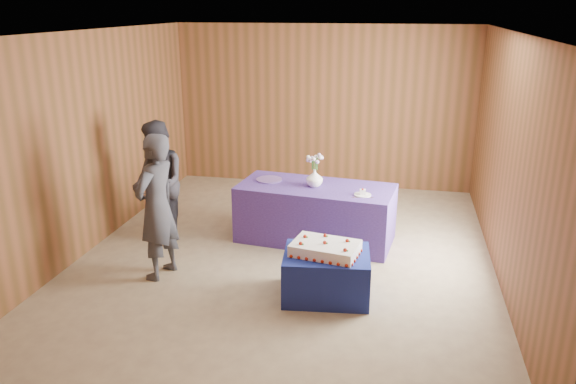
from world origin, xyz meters
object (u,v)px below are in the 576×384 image
(guest_right, at_px, (158,183))
(serving_table, at_px, (316,213))
(sheet_cake, at_px, (325,248))
(guest_left, at_px, (157,207))
(vase, at_px, (314,178))
(cake_table, at_px, (326,275))

(guest_right, bearing_deg, serving_table, 59.49)
(sheet_cake, distance_m, guest_right, 2.57)
(sheet_cake, height_order, guest_left, guest_left)
(serving_table, relative_size, guest_right, 1.25)
(serving_table, height_order, guest_right, guest_right)
(vase, bearing_deg, serving_table, 23.57)
(sheet_cake, xyz_separation_m, guest_left, (-1.92, 0.12, 0.28))
(guest_left, bearing_deg, sheet_cake, 99.79)
(cake_table, bearing_deg, guest_right, 149.52)
(guest_left, bearing_deg, vase, 144.67)
(cake_table, height_order, sheet_cake, sheet_cake)
(sheet_cake, xyz_separation_m, guest_right, (-2.33, 1.07, 0.24))
(cake_table, bearing_deg, sheet_cake, -144.12)
(serving_table, height_order, vase, vase)
(cake_table, distance_m, sheet_cake, 0.31)
(serving_table, relative_size, sheet_cake, 2.56)
(cake_table, xyz_separation_m, guest_right, (-2.34, 1.05, 0.55))
(guest_left, distance_m, guest_right, 1.03)
(cake_table, relative_size, guest_left, 0.54)
(sheet_cake, bearing_deg, serving_table, 112.72)
(guest_right, bearing_deg, vase, 59.37)
(cake_table, bearing_deg, vase, 97.86)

